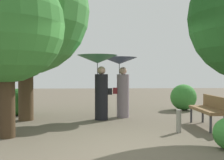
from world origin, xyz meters
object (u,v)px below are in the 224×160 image
Objects in this scene: tree_near_left at (25,1)px; path_marker_post at (179,121)px; park_bench at (210,108)px; person_right at (121,76)px; tree_mid_left at (6,15)px; person_left at (99,73)px.

path_marker_post is at bearing -24.26° from tree_near_left.
tree_near_left is at bearing 155.74° from path_marker_post.
tree_near_left is 5.65m from path_marker_post.
park_bench is 1.17m from path_marker_post.
person_right reaches higher than path_marker_post.
park_bench is at bearing 9.50° from tree_mid_left.
tree_near_left is 2.34m from tree_mid_left.
tree_near_left is (-2.23, 0.04, 2.19)m from person_left.
person_right is 0.47× the size of tree_mid_left.
person_left is 3.60× the size of path_marker_post.
park_bench is at bearing -14.28° from tree_near_left.
path_marker_post is at bearing 3.94° from tree_mid_left.
tree_mid_left is (0.19, -2.14, -0.92)m from tree_near_left.
tree_near_left is (-2.95, -0.38, 2.28)m from person_right.
person_right is 2.77m from path_marker_post.
park_bench is 2.73× the size of path_marker_post.
person_left reaches higher than path_marker_post.
person_left reaches higher than person_right.
tree_mid_left is at bearing 129.10° from person_right.
tree_near_left reaches higher than park_bench.
tree_mid_left is at bearing -79.60° from park_bench.
tree_near_left is at bearing 95.15° from tree_mid_left.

